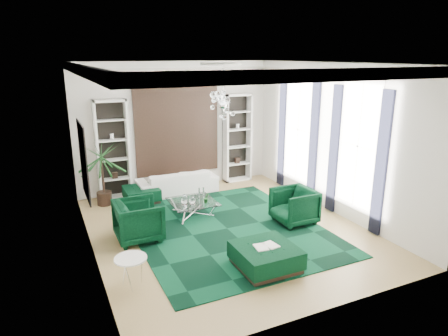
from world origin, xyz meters
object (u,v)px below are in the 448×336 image
sofa (177,182)px  coffee_table (193,208)px  ottoman_side (142,195)px  ottoman_front (266,257)px  side_table (132,272)px  armchair_left (139,220)px  armchair_right (294,206)px  palm (102,166)px

sofa → coffee_table: bearing=84.2°
ottoman_side → ottoman_front: bearing=-74.3°
ottoman_side → side_table: side_table is taller
sofa → ottoman_side: size_ratio=2.56×
armchair_left → ottoman_front: 2.96m
sofa → coffee_table: (-0.19, -1.83, -0.15)m
sofa → armchair_left: bearing=56.2°
sofa → armchair_right: armchair_right is taller
armchair_left → side_table: size_ratio=1.74×
armchair_right → palm: bearing=-128.7°
ottoman_side → ottoman_front: size_ratio=0.82×
ottoman_front → ottoman_side: bearing=105.7°
coffee_table → ottoman_side: ottoman_side is taller
sofa → side_table: size_ratio=4.09×
armchair_left → side_table: bearing=162.7°
armchair_right → armchair_left: bearing=-100.4°
side_table → sofa: bearing=62.4°
ottoman_front → palm: 5.36m
sofa → armchair_right: (1.89, -3.28, 0.09)m
armchair_right → coffee_table: bearing=-125.0°
side_table → ottoman_side: bearing=74.1°
palm → side_table: bearing=-92.7°
armchair_right → ottoman_side: bearing=-134.8°
sofa → palm: palm is taller
side_table → palm: 4.42m
ottoman_side → palm: bearing=168.7°
armchair_left → ottoman_side: bearing=-14.8°
coffee_table → ottoman_front: (0.35, -3.03, 0.03)m
sofa → armchair_left: 3.14m
armchair_left → palm: (-0.36, 2.53, 0.64)m
sofa → ottoman_front: sofa is taller
ottoman_side → coffee_table: bearing=-58.7°
palm → coffee_table: bearing=-42.3°
coffee_table → palm: palm is taller
sofa → armchair_right: bearing=120.0°
armchair_left → ottoman_side: armchair_left is taller
sofa → armchair_left: (-1.75, -2.61, 0.11)m
armchair_right → ottoman_side: size_ratio=1.03×
armchair_left → coffee_table: 1.77m
armchair_left → coffee_table: (1.56, 0.78, -0.26)m
sofa → armchair_left: armchair_left is taller
armchair_right → side_table: bearing=-74.8°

